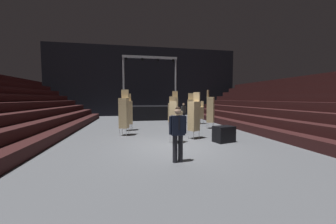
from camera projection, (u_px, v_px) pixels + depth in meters
The scene contains 16 objects.
ground_plane at pixel (173, 147), 8.02m from camera, with size 22.00×30.00×0.10m, color #515459.
arena_end_wall at pixel (146, 82), 22.44m from camera, with size 22.00×0.30×8.00m, color black.
bleacher_bank_right at pixel (313, 102), 10.36m from camera, with size 6.00×24.00×3.60m.
stage_riser at pixel (149, 112), 18.75m from camera, with size 5.18×3.38×5.77m.
man_with_tie at pixel (178, 131), 5.91m from camera, with size 0.57×0.27×1.74m.
chair_stack_front_left at pixel (124, 113), 10.26m from camera, with size 0.56×0.56×2.48m.
chair_stack_front_right at pixel (175, 108), 14.26m from camera, with size 0.52×0.52×2.56m.
chair_stack_mid_left at pixel (211, 109), 12.68m from camera, with size 0.61×0.61×2.56m.
chair_stack_mid_right at pixel (191, 109), 14.05m from camera, with size 0.57×0.57×2.39m.
chair_stack_mid_centre at pixel (200, 112), 15.09m from camera, with size 0.51×0.51×1.79m.
chair_stack_rear_left at pixel (172, 112), 13.13m from camera, with size 0.57×0.57×2.14m.
chair_stack_rear_right at pixel (128, 112), 11.87m from camera, with size 0.51×0.51×2.31m.
chair_stack_rear_centre at pixel (194, 116), 9.43m from camera, with size 0.60×0.60×2.31m.
chair_stack_aisle_left at pixel (176, 122), 8.58m from camera, with size 0.62×0.62×1.88m.
crew_worker_near_stage at pixel (184, 112), 15.60m from camera, with size 0.49×0.44×1.65m.
equipment_road_case at pixel (224, 134), 8.73m from camera, with size 0.90×0.60×0.73m, color black.
Camera 1 is at (-1.66, -7.72, 1.98)m, focal length 20.44 mm.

